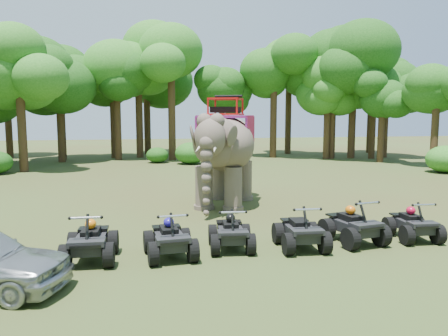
% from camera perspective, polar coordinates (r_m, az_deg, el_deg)
% --- Properties ---
extents(ground, '(110.00, 110.00, 0.00)m').
position_cam_1_polar(ground, '(13.90, 0.98, -8.39)').
color(ground, '#47381E').
rests_on(ground, ground).
extents(elephant, '(4.36, 5.81, 4.47)m').
position_cam_1_polar(elephant, '(17.85, 0.14, 2.32)').
color(elephant, brown).
rests_on(elephant, ground).
extents(atv_0, '(1.34, 1.79, 1.29)m').
position_cam_1_polar(atv_0, '(11.64, -17.09, -8.48)').
color(atv_0, black).
rests_on(atv_0, ground).
extents(atv_1, '(1.36, 1.78, 1.25)m').
position_cam_1_polar(atv_1, '(11.51, -7.10, -8.49)').
color(atv_1, black).
rests_on(atv_1, ground).
extents(atv_2, '(1.34, 1.72, 1.19)m').
position_cam_1_polar(atv_2, '(12.08, 0.92, -7.84)').
color(atv_2, black).
rests_on(atv_2, ground).
extents(atv_3, '(1.34, 1.77, 1.26)m').
position_cam_1_polar(atv_3, '(12.32, 9.99, -7.48)').
color(atv_3, black).
rests_on(atv_3, ground).
extents(atv_4, '(1.57, 1.96, 1.31)m').
position_cam_1_polar(atv_4, '(13.20, 16.56, -6.58)').
color(atv_4, black).
rests_on(atv_4, ground).
extents(atv_5, '(1.29, 1.69, 1.19)m').
position_cam_1_polar(atv_5, '(14.15, 23.45, -6.22)').
color(atv_5, black).
rests_on(atv_5, ground).
extents(tree_0, '(6.76, 6.76, 9.65)m').
position_cam_1_polar(tree_0, '(35.99, -6.86, 8.73)').
color(tree_0, '#195114').
rests_on(tree_0, ground).
extents(tree_1, '(4.92, 4.92, 7.03)m').
position_cam_1_polar(tree_1, '(38.09, -0.30, 6.70)').
color(tree_1, '#195114').
rests_on(tree_1, ground).
extents(tree_2, '(6.58, 6.58, 9.40)m').
position_cam_1_polar(tree_2, '(38.04, 6.50, 8.44)').
color(tree_2, '#195114').
rests_on(tree_2, ground).
extents(tree_3, '(5.20, 5.20, 7.43)m').
position_cam_1_polar(tree_3, '(37.62, 13.31, 6.82)').
color(tree_3, '#195114').
rests_on(tree_3, ground).
extents(tree_4, '(4.67, 4.67, 6.68)m').
position_cam_1_polar(tree_4, '(36.08, 19.89, 6.00)').
color(tree_4, '#195114').
rests_on(tree_4, ground).
extents(tree_5, '(4.63, 4.63, 6.62)m').
position_cam_1_polar(tree_5, '(33.42, 25.89, 5.62)').
color(tree_5, '#195114').
rests_on(tree_5, ground).
extents(tree_29, '(5.79, 5.79, 8.27)m').
position_cam_1_polar(tree_29, '(31.06, -25.01, 7.15)').
color(tree_29, '#195114').
rests_on(tree_29, ground).
extents(tree_30, '(6.04, 6.04, 8.64)m').
position_cam_1_polar(tree_30, '(36.42, -20.66, 7.51)').
color(tree_30, '#195114').
rests_on(tree_30, ground).
extents(tree_31, '(6.13, 6.13, 8.76)m').
position_cam_1_polar(tree_31, '(37.01, -13.78, 7.84)').
color(tree_31, '#195114').
rests_on(tree_31, ground).
extents(tree_32, '(7.31, 7.31, 10.44)m').
position_cam_1_polar(tree_32, '(41.91, -10.05, 8.95)').
color(tree_32, '#195114').
rests_on(tree_32, ground).
extents(tree_34, '(7.03, 7.03, 10.04)m').
position_cam_1_polar(tree_34, '(38.59, -11.06, 8.81)').
color(tree_34, '#195114').
rests_on(tree_34, ground).
extents(tree_35, '(7.37, 7.37, 10.53)m').
position_cam_1_polar(tree_35, '(38.87, 16.49, 9.01)').
color(tree_35, '#195114').
rests_on(tree_35, ground).
extents(tree_36, '(6.21, 6.21, 8.87)m').
position_cam_1_polar(tree_36, '(42.02, -26.45, 7.26)').
color(tree_36, '#195114').
rests_on(tree_36, ground).
extents(tree_38, '(5.23, 5.23, 7.47)m').
position_cam_1_polar(tree_38, '(38.01, 13.92, 6.83)').
color(tree_38, '#195114').
rests_on(tree_38, ground).
extents(tree_39, '(6.34, 6.34, 9.06)m').
position_cam_1_polar(tree_39, '(42.11, 8.41, 8.03)').
color(tree_39, '#195114').
rests_on(tree_39, ground).
extents(tree_40, '(5.00, 5.00, 7.14)m').
position_cam_1_polar(tree_40, '(44.97, 18.53, 6.46)').
color(tree_40, '#195114').
rests_on(tree_40, ground).
extents(tree_41, '(7.15, 7.15, 10.22)m').
position_cam_1_polar(tree_41, '(39.43, 14.02, 8.82)').
color(tree_41, '#195114').
rests_on(tree_41, ground).
extents(tree_43, '(5.51, 5.51, 7.87)m').
position_cam_1_polar(tree_43, '(38.90, 18.88, 6.96)').
color(tree_43, '#195114').
rests_on(tree_43, ground).
extents(tree_44, '(5.66, 5.66, 8.09)m').
position_cam_1_polar(tree_44, '(40.53, 20.35, 7.04)').
color(tree_44, '#195114').
rests_on(tree_44, ground).
extents(tree_45, '(5.96, 5.96, 8.52)m').
position_cam_1_polar(tree_45, '(38.33, -20.49, 7.38)').
color(tree_45, '#195114').
rests_on(tree_45, ground).
extents(tree_47, '(5.61, 5.61, 8.01)m').
position_cam_1_polar(tree_47, '(38.67, -14.27, 7.22)').
color(tree_47, '#195114').
rests_on(tree_47, ground).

